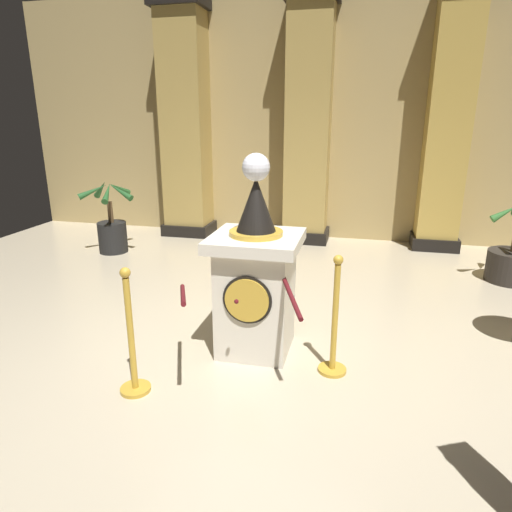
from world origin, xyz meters
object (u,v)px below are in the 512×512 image
at_px(pedestal_clock, 256,279).
at_px(potted_palm_left, 112,228).
at_px(stanchion_far, 334,333).
at_px(potted_palm_right, 512,261).
at_px(stanchion_near, 132,350).

relative_size(pedestal_clock, potted_palm_left, 1.53).
height_order(pedestal_clock, stanchion_far, pedestal_clock).
relative_size(potted_palm_left, potted_palm_right, 1.09).
bearing_deg(pedestal_clock, stanchion_far, -17.96).
distance_m(potted_palm_left, potted_palm_right, 5.75).
relative_size(stanchion_near, potted_palm_left, 0.88).
distance_m(stanchion_near, potted_palm_right, 4.94).
bearing_deg(stanchion_far, stanchion_near, -156.57).
distance_m(stanchion_near, potted_palm_left, 4.03).
distance_m(pedestal_clock, potted_palm_right, 3.80).
bearing_deg(potted_palm_left, stanchion_near, -57.47).
relative_size(pedestal_clock, stanchion_near, 1.74).
relative_size(stanchion_far, potted_palm_right, 0.97).
height_order(pedestal_clock, stanchion_near, pedestal_clock).
xyz_separation_m(stanchion_far, potted_palm_left, (-3.65, 2.75, 0.03)).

